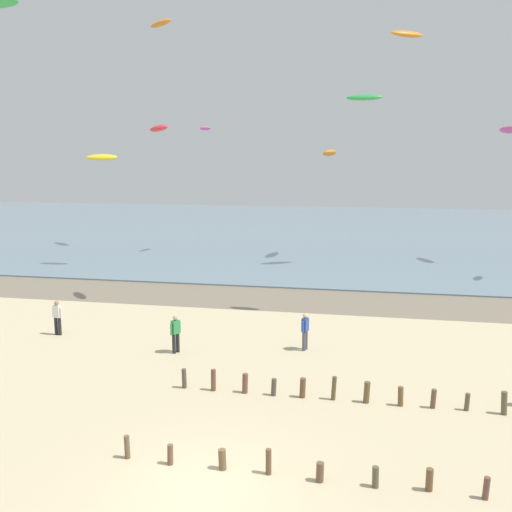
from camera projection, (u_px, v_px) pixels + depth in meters
The scene contains 16 objects.
ground_plane at pixel (203, 489), 14.33m from camera, with size 160.00×160.00×0.00m, color #C6B58C.
wet_sand_strip at pixel (298, 300), 34.09m from camera, with size 120.00×5.92×0.01m, color #7A6D59.
sea at pixel (333, 229), 70.81m from camera, with size 160.00×70.00×0.10m, color slate.
groyne_near at pixel (389, 476), 14.33m from camera, with size 13.99×0.33×0.72m.
groyne_mid at pixel (365, 393), 19.42m from camera, with size 13.55×0.26×0.87m.
person_mid_beach at pixel (305, 330), 24.83m from camera, with size 0.32×0.55×1.71m.
person_by_waterline at pixel (57, 317), 27.03m from camera, with size 0.56×0.28×1.71m.
person_left_flank at pixel (176, 333), 24.47m from camera, with size 0.37×0.50×1.71m.
kite_aloft_2 at pixel (161, 23), 50.79m from camera, with size 3.19×1.02×0.51m, color orange.
kite_aloft_3 at pixel (407, 34), 40.99m from camera, with size 2.72×0.87×0.44m, color orange.
kite_aloft_4 at pixel (102, 157), 43.34m from camera, with size 2.55×0.82×0.41m, color yellow.
kite_aloft_6 at pixel (364, 97), 28.67m from camera, with size 1.86×0.59×0.30m, color green.
kite_aloft_7 at pixel (330, 153), 47.53m from camera, with size 3.20×1.03×0.51m, color orange.
kite_aloft_10 at pixel (205, 128), 49.73m from camera, with size 1.97×0.63×0.32m, color #E54C99.
kite_aloft_11 at pixel (159, 128), 32.18m from camera, with size 2.20×0.70×0.35m, color red.
kite_aloft_12 at pixel (510, 130), 44.24m from camera, with size 2.71×0.87×0.43m, color #E54C99.
Camera 1 is at (3.89, -12.62, 8.32)m, focal length 38.88 mm.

